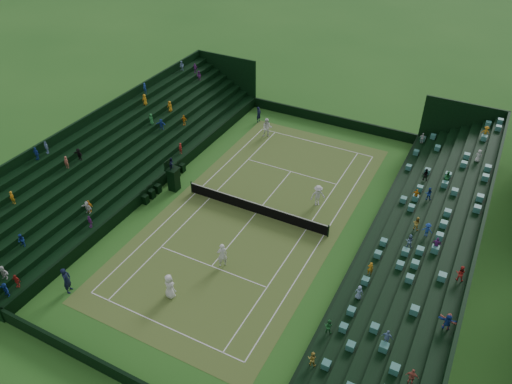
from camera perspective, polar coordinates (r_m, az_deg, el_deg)
The scene contains 17 objects.
ground at distance 37.80m, azimuth 0.00°, elevation -2.45°, with size 160.00×160.00×0.00m, color #27611E.
court_surface at distance 37.80m, azimuth 0.00°, elevation -2.44°, with size 12.97×26.77×0.01m, color #397727.
perimeter_wall_north at distance 49.91m, azimuth 8.55°, elevation 8.17°, with size 17.17×0.20×1.00m, color black.
perimeter_wall_south at distance 28.73m, azimuth -15.71°, elevation -19.35°, with size 17.17×0.20×1.00m, color black.
perimeter_wall_east at distance 35.30m, azimuth 12.37°, elevation -5.73°, with size 0.20×31.77×1.00m, color black.
perimeter_wall_west at distance 41.35m, azimuth -10.49°, elevation 1.53°, with size 0.20×31.77×1.00m, color black.
north_grandstand at distance 34.25m, azimuth 19.26°, elevation -6.40°, with size 6.60×32.00×4.90m.
south_grandstand at distance 43.18m, azimuth -15.11°, elevation 4.10°, with size 6.60×32.00×4.90m.
tennis_net at distance 37.48m, azimuth 0.00°, elevation -1.82°, with size 11.67×0.10×1.06m.
umpire_chair at distance 40.11m, azimuth -9.46°, elevation 1.80°, with size 0.95×0.95×2.99m.
courtside_chairs at distance 41.05m, azimuth -10.45°, elevation 1.08°, with size 0.49×5.46×1.06m.
player_near_west at distance 31.54m, azimuth -9.86°, elevation -10.56°, with size 0.87×0.57×1.79m, color white.
player_near_east at distance 33.07m, azimuth -3.89°, elevation -7.18°, with size 0.68×0.45×1.87m, color white.
player_far_west at distance 46.99m, azimuth 1.29°, elevation 7.34°, with size 0.92×0.72×1.89m, color white.
player_far_east at distance 38.40m, azimuth 7.08°, elevation -0.40°, with size 1.15×0.67×1.78m, color white.
line_judge_north at distance 49.71m, azimuth 0.31°, elevation 8.85°, with size 0.58×0.38×1.58m, color black.
line_judge_south at distance 33.48m, azimuth -20.81°, elevation -9.41°, with size 0.69×0.46×1.90m, color black.
Camera 1 is at (13.66, -26.20, 23.58)m, focal length 35.00 mm.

